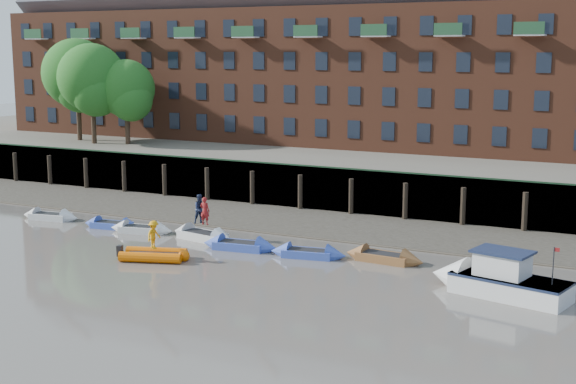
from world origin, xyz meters
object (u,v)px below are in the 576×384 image
Objects in this scene: rowboat_3 at (203,236)px; person_rower_b at (200,209)px; rowboat_2 at (141,229)px; person_rower_a at (205,211)px; rib_tender at (156,255)px; person_rib_crew at (154,235)px; rowboat_4 at (240,246)px; rowboat_6 at (384,257)px; rowboat_5 at (308,253)px; rowboat_1 at (112,225)px; rowboat_0 at (50,216)px; motor_launch at (488,278)px.

person_rower_b is at bearing 152.17° from rowboat_3.
rowboat_2 is 2.56× the size of person_rower_a.
rib_tender is 2.46× the size of person_rib_crew.
rowboat_2 is 1.13× the size of rib_tender.
rowboat_4 is (3.29, -1.10, -0.01)m from rowboat_3.
rowboat_2 is at bearing -175.01° from rowboat_6.
person_rib_crew is at bearing 148.07° from rib_tender.
rowboat_3 is at bearing 162.92° from rowboat_5.
rib_tender is 5.52m from person_rower_a.
rowboat_6 is (11.77, 0.16, -0.01)m from rowboat_3.
rib_tender is 5.71m from person_rower_b.
person_rower_a reaches higher than rowboat_4.
rowboat_5 is (4.32, 0.21, -0.01)m from rowboat_4.
rowboat_1 is at bearing 165.91° from rowboat_5.
person_rower_b reaches higher than rowboat_0.
rowboat_0 is 0.93× the size of rowboat_4.
rowboat_1 is 0.88× the size of rowboat_4.
motor_launch is 18.36m from person_rower_a.
person_rib_crew is (-3.13, -4.10, 1.18)m from rowboat_4.
person_rower_b reaches higher than rowboat_1.
person_rower_a is (-11.62, -0.10, 1.58)m from rowboat_6.
rowboat_1 is 2.28× the size of person_rower_b.
motor_launch reaches higher than rowboat_5.
rowboat_3 is 7.67m from rowboat_5.
rowboat_6 reaches higher than rowboat_5.
person_rib_crew reaches higher than rowboat_2.
rowboat_1 is at bearing 128.10° from person_rower_b.
rowboat_1 is at bearing -3.36° from person_rower_a.
rowboat_6 is 2.72× the size of person_rower_a.
rowboat_6 is 12.67m from rib_tender.
rowboat_6 is (8.48, 1.26, -0.00)m from rowboat_4.
rowboat_3 is 18.48m from motor_launch.
rowboat_5 is 2.47× the size of person_rower_b.
person_rower_b is at bearing -5.82° from rowboat_1.
person_rower_b is (-0.26, 0.21, 1.62)m from rowboat_3.
rowboat_2 is (8.06, -0.42, -0.00)m from rowboat_0.
rowboat_3 is 1.07× the size of rowboat_6.
rib_tender is 1.14m from person_rib_crew.
rowboat_5 is 10.84m from motor_launch.
person_rower_a is 5.28m from person_rib_crew.
rowboat_1 is 7.05m from person_rower_b.
rowboat_3 is 11.78m from rowboat_6.
rowboat_1 is at bearing -175.73° from rowboat_6.
person_rib_crew is at bearing -160.34° from rowboat_5.
rowboat_1 is 0.59× the size of motor_launch.
rib_tender is at bearing -150.80° from rowboat_6.
person_rower_b is at bearing 161.63° from rowboat_5.
person_rower_a is at bearing 30.90° from rowboat_3.
rowboat_6 is at bearing -14.41° from motor_launch.
rowboat_2 is at bearing 166.03° from rowboat_5.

